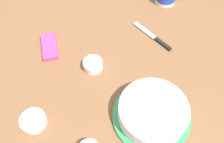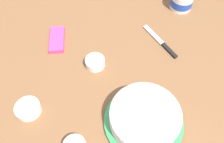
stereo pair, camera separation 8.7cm
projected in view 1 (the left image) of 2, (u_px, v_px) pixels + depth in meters
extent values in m
plane|color=brown|center=(94.00, 58.00, 1.05)|extent=(1.54, 1.54, 0.00)
cylinder|color=#339351|center=(151.00, 116.00, 0.88)|extent=(0.30, 0.30, 0.01)
cylinder|color=pink|center=(152.00, 112.00, 0.85)|extent=(0.23, 0.23, 0.05)
cylinder|color=white|center=(153.00, 112.00, 0.85)|extent=(0.25, 0.25, 0.06)
ellipsoid|color=white|center=(154.00, 108.00, 0.82)|extent=(0.25, 0.25, 0.02)
cube|color=silver|center=(145.00, 30.00, 1.13)|extent=(0.12, 0.11, 0.00)
cube|color=black|center=(163.00, 44.00, 1.08)|extent=(0.08, 0.08, 0.01)
cylinder|color=white|center=(33.00, 121.00, 0.86)|extent=(0.10, 0.10, 0.03)
cylinder|color=orange|center=(33.00, 121.00, 0.86)|extent=(0.08, 0.08, 0.01)
ellipsoid|color=orange|center=(33.00, 120.00, 0.85)|extent=(0.07, 0.07, 0.02)
cylinder|color=white|center=(94.00, 65.00, 1.00)|extent=(0.09, 0.09, 0.04)
cylinder|color=green|center=(94.00, 65.00, 1.00)|extent=(0.07, 0.07, 0.01)
ellipsoid|color=green|center=(93.00, 64.00, 1.00)|extent=(0.06, 0.06, 0.02)
cube|color=#E53D8E|center=(49.00, 47.00, 1.07)|extent=(0.17, 0.11, 0.02)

